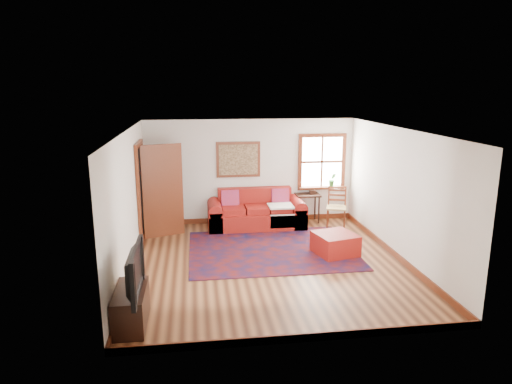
{
  "coord_description": "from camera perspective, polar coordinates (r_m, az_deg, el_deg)",
  "views": [
    {
      "loc": [
        -1.33,
        -7.96,
        3.26
      ],
      "look_at": [
        -0.16,
        0.6,
        1.24
      ],
      "focal_mm": 32.0,
      "sensor_mm": 36.0,
      "label": 1
    }
  ],
  "objects": [
    {
      "name": "red_leather_sofa",
      "position": [
        10.78,
        0.03,
        -2.83
      ],
      "size": [
        2.26,
        0.93,
        0.88
      ],
      "color": "maroon",
      "rests_on": "ground"
    },
    {
      "name": "side_table",
      "position": [
        11.16,
        6.48,
        -0.88
      ],
      "size": [
        0.58,
        0.43,
        0.7
      ],
      "color": "black",
      "rests_on": "ground"
    },
    {
      "name": "window",
      "position": [
        11.28,
        8.39,
        3.06
      ],
      "size": [
        1.18,
        0.2,
        1.38
      ],
      "color": "white",
      "rests_on": "ground"
    },
    {
      "name": "candle_hurricane",
      "position": [
        6.99,
        -14.69,
        -9.64
      ],
      "size": [
        0.12,
        0.12,
        0.18
      ],
      "color": "silver",
      "rests_on": "media_cabinet"
    },
    {
      "name": "red_ottoman",
      "position": [
        9.2,
        9.86,
        -6.42
      ],
      "size": [
        0.9,
        0.9,
        0.42
      ],
      "primitive_type": "cube",
      "rotation": [
        0.0,
        0.0,
        0.24
      ],
      "color": "maroon",
      "rests_on": "ground"
    },
    {
      "name": "ladder_back_chair",
      "position": [
        10.87,
        10.05,
        -1.67
      ],
      "size": [
        0.56,
        0.55,
        0.96
      ],
      "color": "tan",
      "rests_on": "ground"
    },
    {
      "name": "ground",
      "position": [
        8.7,
        1.63,
        -8.87
      ],
      "size": [
        5.5,
        5.5,
        0.0
      ],
      "primitive_type": "plane",
      "color": "#472413",
      "rests_on": "ground"
    },
    {
      "name": "persian_rug",
      "position": [
        9.35,
        1.93,
        -7.21
      ],
      "size": [
        3.32,
        2.66,
        0.02
      ],
      "primitive_type": "cube",
      "rotation": [
        0.0,
        0.0,
        -0.0
      ],
      "color": "#570F0C",
      "rests_on": "ground"
    },
    {
      "name": "room_envelope",
      "position": [
        8.24,
        1.68,
        1.87
      ],
      "size": [
        5.04,
        5.54,
        2.52
      ],
      "color": "silver",
      "rests_on": "ground"
    },
    {
      "name": "framed_artwork",
      "position": [
        10.86,
        -2.23,
        4.07
      ],
      "size": [
        1.05,
        0.07,
        0.85
      ],
      "color": "maroon",
      "rests_on": "ground"
    },
    {
      "name": "television",
      "position": [
        6.41,
        -15.64,
        -9.52
      ],
      "size": [
        0.15,
        1.13,
        0.65
      ],
      "primitive_type": "imported",
      "rotation": [
        0.0,
        0.0,
        1.57
      ],
      "color": "black",
      "rests_on": "media_cabinet"
    },
    {
      "name": "media_cabinet",
      "position": [
        6.76,
        -15.37,
        -13.73
      ],
      "size": [
        0.43,
        0.95,
        0.52
      ],
      "primitive_type": "cube",
      "color": "black",
      "rests_on": "ground"
    },
    {
      "name": "doorway",
      "position": [
        10.02,
        -12.58,
        0.19
      ],
      "size": [
        0.89,
        1.08,
        2.14
      ],
      "color": "black",
      "rests_on": "ground"
    }
  ]
}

